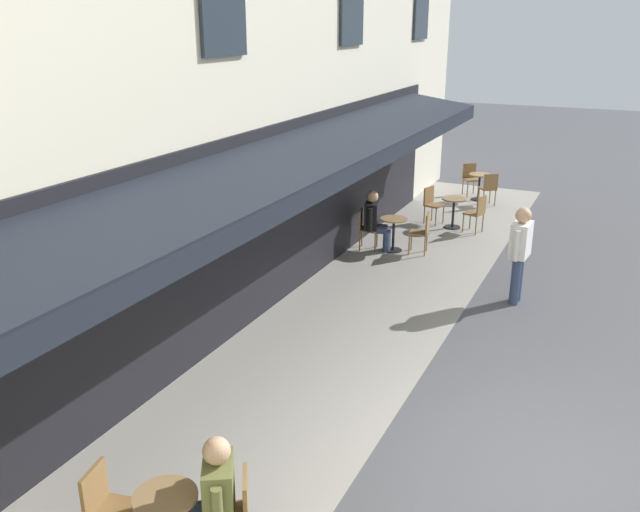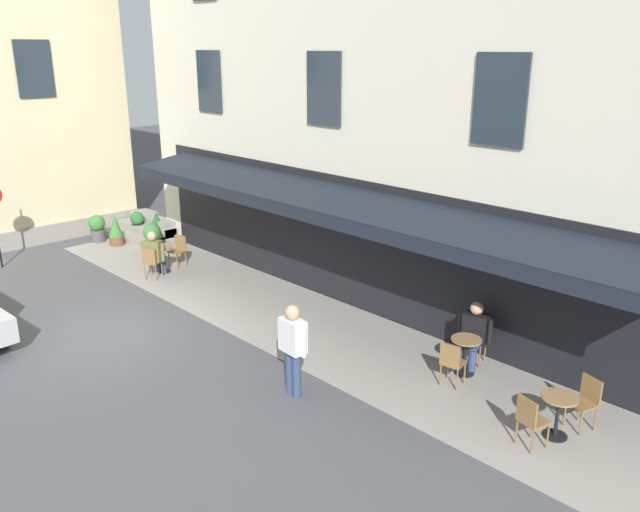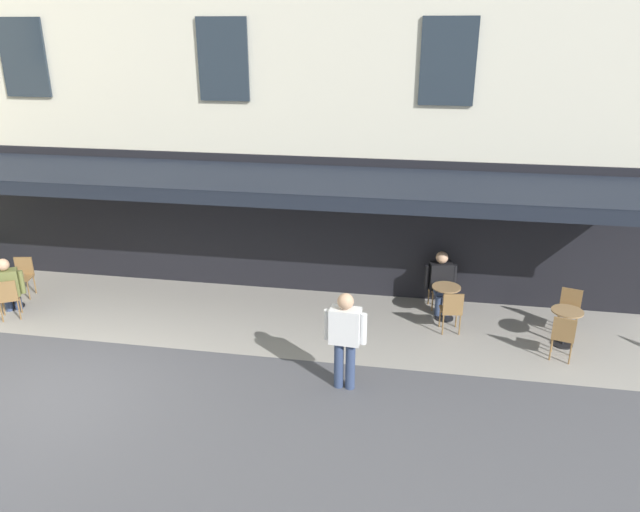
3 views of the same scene
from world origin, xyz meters
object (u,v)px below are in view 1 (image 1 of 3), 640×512
(cafe_chair_wicker_near_door, at_px, (432,202))
(cafe_chair_wicker_facing_street, at_px, (235,509))
(cafe_chair_wicker_corner_left, at_px, (489,186))
(cafe_chair_wicker_kerbside, at_px, (423,229))
(cafe_table_streetside, at_px, (454,208))
(cafe_chair_wicker_under_awning, at_px, (105,503))
(seated_companion_in_olive, at_px, (211,496))
(cafe_chair_wicker_back_row, at_px, (470,176))
(walking_pedestrian_in_white, at_px, (520,248))
(cafe_table_near_entrance, at_px, (394,230))
(cafe_chair_wicker_corner_right, at_px, (365,225))
(seated_patron_in_black, at_px, (375,219))
(cafe_chair_wicker_by_window, at_px, (477,211))
(cafe_table_mid_terrace, at_px, (479,183))

(cafe_chair_wicker_near_door, height_order, cafe_chair_wicker_facing_street, same)
(cafe_chair_wicker_corner_left, relative_size, cafe_chair_wicker_facing_street, 1.00)
(cafe_chair_wicker_kerbside, height_order, cafe_table_streetside, cafe_chair_wicker_kerbside)
(cafe_chair_wicker_under_awning, bearing_deg, seated_companion_in_olive, 109.24)
(cafe_chair_wicker_back_row, height_order, walking_pedestrian_in_white, walking_pedestrian_in_white)
(walking_pedestrian_in_white, bearing_deg, cafe_chair_wicker_facing_street, -10.21)
(cafe_table_near_entrance, bearing_deg, cafe_chair_wicker_kerbside, 99.60)
(cafe_chair_wicker_kerbside, height_order, cafe_chair_wicker_under_awning, same)
(cafe_table_near_entrance, height_order, cafe_chair_wicker_corner_right, cafe_chair_wicker_corner_right)
(cafe_table_streetside, distance_m, seated_patron_in_black, 2.65)
(cafe_chair_wicker_kerbside, distance_m, cafe_chair_wicker_by_window, 2.13)
(cafe_table_mid_terrace, relative_size, cafe_chair_wicker_back_row, 0.82)
(cafe_chair_wicker_under_awning, bearing_deg, cafe_chair_wicker_by_window, 175.60)
(cafe_table_near_entrance, xyz_separation_m, cafe_chair_wicker_facing_street, (9.10, 1.63, 0.06))
(cafe_chair_wicker_corner_right, xyz_separation_m, cafe_table_mid_terrace, (-5.36, 1.34, -0.06))
(cafe_chair_wicker_corner_left, xyz_separation_m, cafe_chair_wicker_back_row, (-1.02, -0.75, 0.00))
(cafe_chair_wicker_near_door, bearing_deg, cafe_chair_wicker_under_awning, 1.52)
(cafe_chair_wicker_under_awning, relative_size, seated_companion_in_olive, 0.68)
(seated_patron_in_black, height_order, seated_companion_in_olive, seated_patron_in_black)
(cafe_chair_wicker_back_row, relative_size, cafe_table_streetside, 1.21)
(cafe_chair_wicker_back_row, bearing_deg, cafe_table_near_entrance, -3.49)
(cafe_chair_wicker_corner_left, relative_size, cafe_chair_wicker_near_door, 1.00)
(cafe_chair_wicker_back_row, relative_size, cafe_chair_wicker_by_window, 1.00)
(cafe_chair_wicker_corner_left, xyz_separation_m, seated_patron_in_black, (4.80, -1.50, 0.17))
(cafe_chair_wicker_under_awning, bearing_deg, cafe_chair_wicker_corner_right, -173.47)
(cafe_chair_wicker_near_door, xyz_separation_m, walking_pedestrian_in_white, (4.21, 2.80, 0.49))
(cafe_table_near_entrance, height_order, walking_pedestrian_in_white, walking_pedestrian_in_white)
(cafe_table_near_entrance, height_order, cafe_table_streetside, same)
(cafe_chair_wicker_back_row, height_order, cafe_chair_wicker_facing_street, same)
(seated_companion_in_olive, bearing_deg, cafe_chair_wicker_corner_right, -167.23)
(seated_companion_in_olive, bearing_deg, cafe_chair_wicker_kerbside, -174.99)
(cafe_table_near_entrance, distance_m, cafe_chair_wicker_back_row, 5.72)
(walking_pedestrian_in_white, bearing_deg, cafe_chair_wicker_back_row, -160.80)
(cafe_table_near_entrance, bearing_deg, cafe_chair_wicker_corner_right, -76.13)
(cafe_table_near_entrance, distance_m, cafe_chair_wicker_corner_left, 4.82)
(cafe_chair_wicker_corner_left, bearing_deg, cafe_table_near_entrance, -13.18)
(seated_patron_in_black, bearing_deg, cafe_chair_wicker_back_row, 172.63)
(cafe_table_streetside, height_order, cafe_chair_wicker_under_awning, cafe_chair_wicker_under_awning)
(cafe_chair_wicker_corner_right, height_order, cafe_chair_wicker_by_window, same)
(cafe_chair_wicker_by_window, distance_m, walking_pedestrian_in_white, 4.20)
(cafe_table_mid_terrace, xyz_separation_m, cafe_chair_wicker_under_awning, (14.76, -0.26, 0.06))
(walking_pedestrian_in_white, bearing_deg, cafe_chair_wicker_corner_left, -164.00)
(cafe_table_mid_terrace, xyz_separation_m, cafe_chair_wicker_by_window, (3.10, 0.63, 0.06))
(cafe_chair_wicker_corner_right, distance_m, cafe_table_streetside, 2.78)
(cafe_chair_wicker_by_window, bearing_deg, cafe_table_streetside, -105.30)
(cafe_table_near_entrance, relative_size, cafe_chair_wicker_facing_street, 0.82)
(seated_companion_in_olive, bearing_deg, cafe_chair_wicker_corner_left, -178.60)
(cafe_chair_wicker_kerbside, distance_m, cafe_chair_wicker_near_door, 2.40)
(cafe_table_near_entrance, relative_size, cafe_chair_wicker_under_awning, 0.82)
(cafe_table_mid_terrace, distance_m, seated_companion_in_olive, 14.44)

